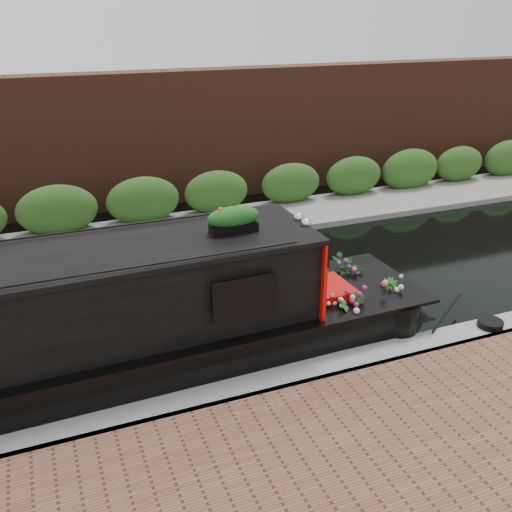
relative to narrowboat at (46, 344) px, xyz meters
name	(u,v)px	position (x,y,z in m)	size (l,w,h in m)	color
ground	(196,305)	(2.96, 1.97, -0.89)	(80.00, 80.00, 0.00)	black
near_bank_coping	(254,396)	(2.96, -1.33, -0.89)	(40.00, 0.60, 0.50)	gray
far_bank_path	(153,236)	(2.96, 6.17, -0.89)	(40.00, 2.40, 0.34)	gray
far_hedge	(146,225)	(2.96, 7.07, -0.89)	(40.00, 1.10, 2.80)	#2A541C
far_brick_wall	(132,204)	(2.96, 9.17, -0.89)	(40.00, 1.00, 8.00)	#522B1B
narrowboat	(46,344)	(0.00, 0.00, 0.00)	(12.79, 2.49, 2.99)	black
rope_fender	(411,306)	(6.90, 0.00, -0.73)	(0.33, 0.33, 0.45)	brown
coiled_mooring_rope	(490,323)	(7.70, -1.33, -0.58)	(0.47, 0.47, 0.12)	black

